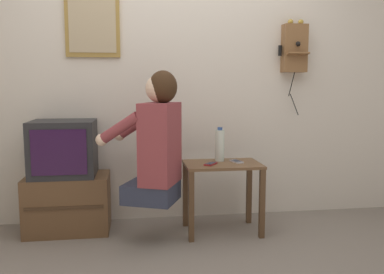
{
  "coord_description": "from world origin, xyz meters",
  "views": [
    {
      "loc": [
        -0.38,
        -2.24,
        1.15
      ],
      "look_at": [
        0.06,
        0.76,
        0.77
      ],
      "focal_mm": 38.0,
      "sensor_mm": 36.0,
      "label": 1
    }
  ],
  "objects_px": {
    "cell_phone_spare": "(236,161)",
    "water_bottle": "(220,145)",
    "person": "(156,141)",
    "framed_picture": "(92,25)",
    "wall_phone_antique": "(294,48)",
    "television": "(64,148)",
    "cell_phone_held": "(211,164)"
  },
  "relations": [
    {
      "from": "person",
      "to": "water_bottle",
      "type": "distance_m",
      "value": 0.58
    },
    {
      "from": "framed_picture",
      "to": "cell_phone_held",
      "type": "distance_m",
      "value": 1.48
    },
    {
      "from": "person",
      "to": "cell_phone_held",
      "type": "xyz_separation_m",
      "value": [
        0.42,
        0.1,
        -0.2
      ]
    },
    {
      "from": "wall_phone_antique",
      "to": "cell_phone_spare",
      "type": "bearing_deg",
      "value": -149.93
    },
    {
      "from": "wall_phone_antique",
      "to": "television",
      "type": "bearing_deg",
      "value": -175.11
    },
    {
      "from": "wall_phone_antique",
      "to": "cell_phone_spare",
      "type": "relative_size",
      "value": 6.06
    },
    {
      "from": "person",
      "to": "wall_phone_antique",
      "type": "relative_size",
      "value": 1.16
    },
    {
      "from": "cell_phone_spare",
      "to": "water_bottle",
      "type": "xyz_separation_m",
      "value": [
        -0.12,
        0.07,
        0.12
      ]
    },
    {
      "from": "television",
      "to": "cell_phone_spare",
      "type": "relative_size",
      "value": 3.57
    },
    {
      "from": "person",
      "to": "cell_phone_held",
      "type": "distance_m",
      "value": 0.47
    },
    {
      "from": "television",
      "to": "framed_picture",
      "type": "xyz_separation_m",
      "value": [
        0.23,
        0.21,
        0.97
      ]
    },
    {
      "from": "person",
      "to": "framed_picture",
      "type": "relative_size",
      "value": 1.87
    },
    {
      "from": "framed_picture",
      "to": "cell_phone_spare",
      "type": "height_order",
      "value": "framed_picture"
    },
    {
      "from": "television",
      "to": "water_bottle",
      "type": "bearing_deg",
      "value": -4.94
    },
    {
      "from": "framed_picture",
      "to": "cell_phone_held",
      "type": "bearing_deg",
      "value": -26.94
    },
    {
      "from": "television",
      "to": "cell_phone_spare",
      "type": "distance_m",
      "value": 1.36
    },
    {
      "from": "television",
      "to": "cell_phone_spare",
      "type": "height_order",
      "value": "television"
    },
    {
      "from": "person",
      "to": "cell_phone_held",
      "type": "height_order",
      "value": "person"
    },
    {
      "from": "cell_phone_held",
      "to": "cell_phone_spare",
      "type": "distance_m",
      "value": 0.23
    },
    {
      "from": "television",
      "to": "water_bottle",
      "type": "distance_m",
      "value": 1.23
    },
    {
      "from": "framed_picture",
      "to": "water_bottle",
      "type": "height_order",
      "value": "framed_picture"
    },
    {
      "from": "framed_picture",
      "to": "cell_phone_spare",
      "type": "relative_size",
      "value": 3.75
    },
    {
      "from": "cell_phone_held",
      "to": "cell_phone_spare",
      "type": "bearing_deg",
      "value": 53.51
    },
    {
      "from": "cell_phone_spare",
      "to": "television",
      "type": "bearing_deg",
      "value": 156.07
    },
    {
      "from": "framed_picture",
      "to": "water_bottle",
      "type": "distance_m",
      "value": 1.42
    },
    {
      "from": "framed_picture",
      "to": "wall_phone_antique",
      "type": "bearing_deg",
      "value": -1.46
    },
    {
      "from": "water_bottle",
      "to": "television",
      "type": "bearing_deg",
      "value": 175.06
    },
    {
      "from": "person",
      "to": "water_bottle",
      "type": "xyz_separation_m",
      "value": [
        0.52,
        0.24,
        -0.08
      ]
    },
    {
      "from": "wall_phone_antique",
      "to": "person",
      "type": "bearing_deg",
      "value": -157.46
    },
    {
      "from": "water_bottle",
      "to": "framed_picture",
      "type": "bearing_deg",
      "value": 162.47
    },
    {
      "from": "cell_phone_spare",
      "to": "water_bottle",
      "type": "height_order",
      "value": "water_bottle"
    },
    {
      "from": "television",
      "to": "framed_picture",
      "type": "height_order",
      "value": "framed_picture"
    }
  ]
}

